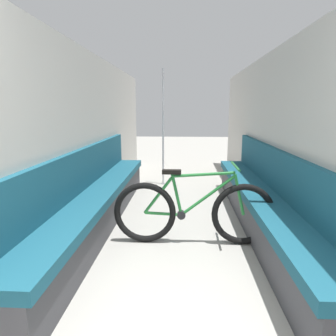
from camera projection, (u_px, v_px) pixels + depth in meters
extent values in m
cube|color=beige|center=(74.00, 138.00, 3.58)|extent=(0.10, 8.71, 2.20)
cube|color=beige|center=(288.00, 139.00, 3.45)|extent=(0.10, 8.71, 2.20)
cube|color=#3D3D42|center=(100.00, 211.00, 3.72)|extent=(0.38, 4.19, 0.38)
cube|color=#195166|center=(99.00, 193.00, 3.67)|extent=(0.45, 4.19, 0.10)
cube|color=#195166|center=(83.00, 169.00, 3.63)|extent=(0.07, 4.19, 0.49)
cube|color=#3D3D42|center=(259.00, 214.00, 3.62)|extent=(0.38, 4.19, 0.38)
cube|color=#195166|center=(261.00, 195.00, 3.57)|extent=(0.45, 4.19, 0.10)
cube|color=#195166|center=(278.00, 171.00, 3.50)|extent=(0.07, 4.19, 0.49)
torus|color=black|center=(145.00, 213.00, 3.24)|extent=(0.68, 0.07, 0.68)
torus|color=black|center=(243.00, 214.00, 3.19)|extent=(0.68, 0.07, 0.68)
cylinder|color=#237533|center=(163.00, 214.00, 3.23)|extent=(0.40, 0.03, 0.05)
cylinder|color=#237533|center=(158.00, 195.00, 3.20)|extent=(0.32, 0.03, 0.41)
cylinder|color=#237533|center=(177.00, 194.00, 3.18)|extent=(0.14, 0.03, 0.48)
cylinder|color=#237533|center=(208.00, 196.00, 3.17)|extent=(0.57, 0.03, 0.46)
cylinder|color=#237533|center=(203.00, 174.00, 3.12)|extent=(0.66, 0.03, 0.08)
cylinder|color=#237533|center=(239.00, 195.00, 3.15)|extent=(0.14, 0.03, 0.44)
cylinder|color=black|center=(181.00, 215.00, 3.22)|extent=(0.09, 0.06, 0.09)
cube|color=black|center=(172.00, 172.00, 3.14)|extent=(0.20, 0.07, 0.04)
cylinder|color=#237533|center=(235.00, 166.00, 3.09)|extent=(0.02, 0.46, 0.02)
cylinder|color=gray|center=(163.00, 184.00, 5.85)|extent=(0.08, 0.08, 0.01)
cylinder|color=silver|center=(163.00, 128.00, 5.64)|extent=(0.04, 0.04, 2.18)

